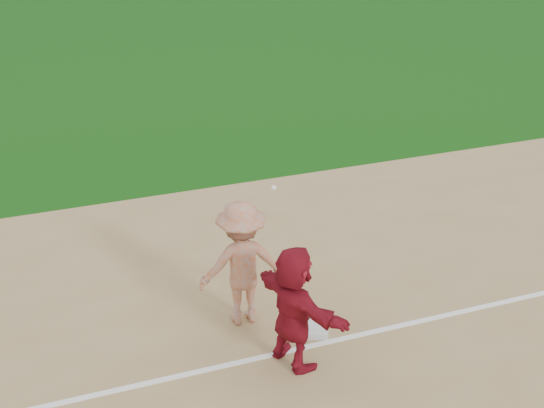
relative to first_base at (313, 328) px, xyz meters
name	(u,v)px	position (x,y,z in m)	size (l,w,h in m)	color
ground	(302,315)	(0.00, 0.46, -0.07)	(160.00, 160.00, 0.00)	#11470D
foul_line	(321,344)	(0.00, -0.34, -0.05)	(60.00, 0.10, 0.01)	white
first_base	(313,328)	(0.00, 0.00, 0.00)	(0.46, 0.46, 0.10)	silver
base_runner	(294,308)	(-0.55, -0.56, 0.92)	(1.80, 0.57, 1.94)	maroon
first_base_play	(242,264)	(-0.94, 0.66, 0.99)	(1.38, 0.83, 2.32)	#9C9C9E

